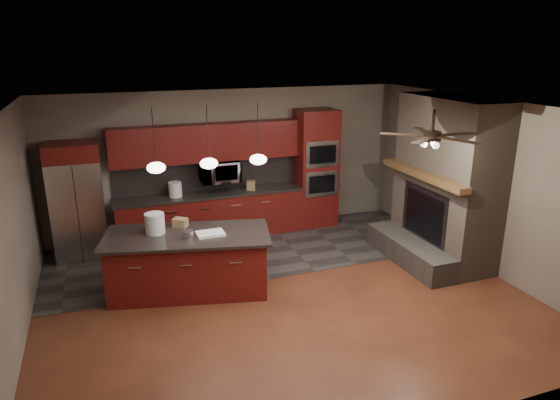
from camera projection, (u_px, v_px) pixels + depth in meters
name	position (u px, v px, depth m)	size (l,w,h in m)	color
ground	(284.00, 296.00, 7.48)	(7.00, 7.00, 0.00)	brown
ceiling	(284.00, 108.00, 6.63)	(7.00, 6.00, 0.02)	white
back_wall	(230.00, 162.00, 9.74)	(7.00, 0.02, 2.80)	gray
right_wall	(483.00, 185.00, 8.20)	(0.02, 6.00, 2.80)	gray
left_wall	(8.00, 240.00, 5.91)	(0.02, 6.00, 2.80)	gray
slate_tile_patch	(249.00, 251.00, 9.09)	(7.00, 2.40, 0.01)	#373331
fireplace_column	(443.00, 187.00, 8.44)	(1.30, 2.10, 2.80)	brown
back_cabinetry	(210.00, 193.00, 9.51)	(3.59, 0.64, 2.20)	maroon
oven_tower	(316.00, 169.00, 10.09)	(0.80, 0.63, 2.38)	maroon
microwave	(220.00, 171.00, 9.46)	(0.73, 0.41, 0.50)	silver
refrigerator	(77.00, 201.00, 8.59)	(0.87, 0.75, 2.04)	silver
kitchen_island	(189.00, 263.00, 7.52)	(2.63, 1.63, 0.92)	maroon
white_bucket	(155.00, 223.00, 7.38)	(0.29, 0.29, 0.31)	white
paint_can	(188.00, 234.00, 7.24)	(0.16, 0.16, 0.11)	#A8A8AD
paint_tray	(210.00, 234.00, 7.36)	(0.40, 0.28, 0.04)	white
cardboard_box	(180.00, 223.00, 7.67)	(0.21, 0.15, 0.13)	#906E4A
counter_bucket	(175.00, 189.00, 9.21)	(0.24, 0.24, 0.28)	white
counter_box	(251.00, 185.00, 9.66)	(0.16, 0.12, 0.18)	#93764C
pendant_left	(156.00, 167.00, 6.97)	(0.26, 0.26, 0.92)	black
pendant_center	(209.00, 163.00, 7.22)	(0.26, 0.26, 0.92)	black
pendant_right	(258.00, 159.00, 7.46)	(0.26, 0.26, 0.92)	black
ceiling_fan	(432.00, 135.00, 6.61)	(1.27, 1.33, 0.41)	black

